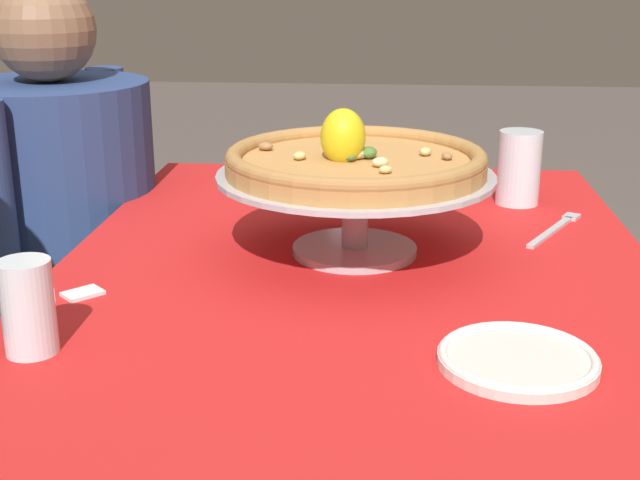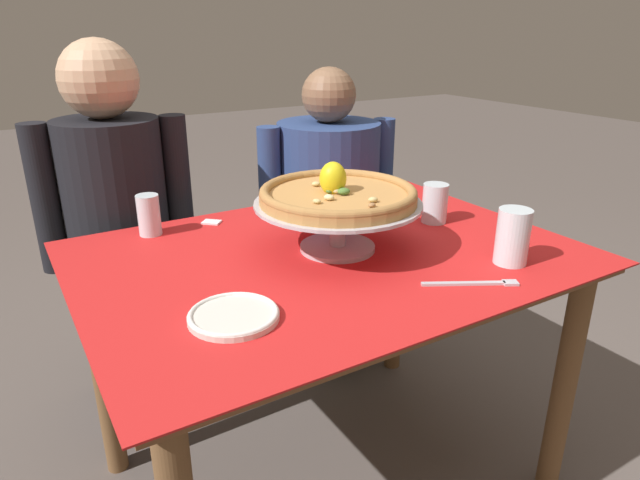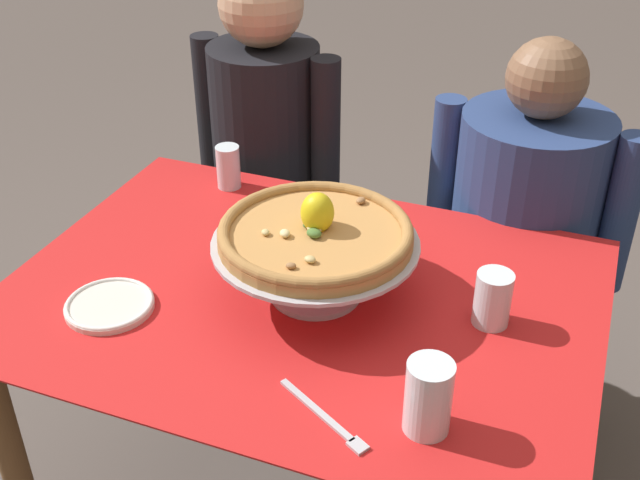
{
  "view_description": "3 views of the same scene",
  "coord_description": "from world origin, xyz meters",
  "px_view_note": "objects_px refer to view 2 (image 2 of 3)",
  "views": [
    {
      "loc": [
        -1.21,
        -0.04,
        1.15
      ],
      "look_at": [
        -0.01,
        0.06,
        0.75
      ],
      "focal_mm": 48.44,
      "sensor_mm": 36.0,
      "label": 1
    },
    {
      "loc": [
        -0.68,
        -1.08,
        1.25
      ],
      "look_at": [
        -0.01,
        0.03,
        0.74
      ],
      "focal_mm": 31.19,
      "sensor_mm": 36.0,
      "label": 2
    },
    {
      "loc": [
        0.51,
        -1.21,
        1.67
      ],
      "look_at": [
        0.02,
        0.05,
        0.82
      ],
      "focal_mm": 44.01,
      "sensor_mm": 36.0,
      "label": 3
    }
  ],
  "objects_px": {
    "water_glass_back_left": "(149,218)",
    "dinner_fork": "(475,283)",
    "diner_right": "(328,222)",
    "diner_left": "(122,249)",
    "side_plate": "(234,315)",
    "sugar_packet": "(212,222)",
    "water_glass_front_right": "(512,240)",
    "pizza_stand": "(338,215)",
    "pizza": "(338,194)",
    "water_glass_side_right": "(435,206)"
  },
  "relations": [
    {
      "from": "diner_right",
      "to": "diner_left",
      "type": "bearing_deg",
      "value": 176.4
    },
    {
      "from": "pizza",
      "to": "water_glass_back_left",
      "type": "relative_size",
      "value": 3.48
    },
    {
      "from": "pizza",
      "to": "water_glass_side_right",
      "type": "height_order",
      "value": "pizza"
    },
    {
      "from": "water_glass_back_left",
      "to": "dinner_fork",
      "type": "distance_m",
      "value": 0.86
    },
    {
      "from": "water_glass_back_left",
      "to": "diner_right",
      "type": "xyz_separation_m",
      "value": [
        0.72,
        0.24,
        -0.22
      ]
    },
    {
      "from": "side_plate",
      "to": "diner_left",
      "type": "xyz_separation_m",
      "value": [
        -0.04,
        0.84,
        -0.15
      ]
    },
    {
      "from": "pizza",
      "to": "dinner_fork",
      "type": "relative_size",
      "value": 1.98
    },
    {
      "from": "pizza_stand",
      "to": "sugar_packet",
      "type": "xyz_separation_m",
      "value": [
        -0.2,
        0.35,
        -0.09
      ]
    },
    {
      "from": "water_glass_front_right",
      "to": "diner_left",
      "type": "relative_size",
      "value": 0.11
    },
    {
      "from": "water_glass_back_left",
      "to": "diner_left",
      "type": "bearing_deg",
      "value": 95.58
    },
    {
      "from": "water_glass_side_right",
      "to": "sugar_packet",
      "type": "xyz_separation_m",
      "value": [
        -0.55,
        0.32,
        -0.05
      ]
    },
    {
      "from": "dinner_fork",
      "to": "sugar_packet",
      "type": "xyz_separation_m",
      "value": [
        -0.35,
        0.68,
        -0.0
      ]
    },
    {
      "from": "side_plate",
      "to": "diner_right",
      "type": "distance_m",
      "value": 1.07
    },
    {
      "from": "water_glass_front_right",
      "to": "side_plate",
      "type": "relative_size",
      "value": 0.75
    },
    {
      "from": "pizza",
      "to": "pizza_stand",
      "type": "bearing_deg",
      "value": -76.79
    },
    {
      "from": "water_glass_back_left",
      "to": "dinner_fork",
      "type": "relative_size",
      "value": 0.57
    },
    {
      "from": "water_glass_back_left",
      "to": "sugar_packet",
      "type": "relative_size",
      "value": 2.21
    },
    {
      "from": "dinner_fork",
      "to": "side_plate",
      "type": "bearing_deg",
      "value": 165.64
    },
    {
      "from": "water_glass_front_right",
      "to": "sugar_packet",
      "type": "xyz_separation_m",
      "value": [
        -0.51,
        0.64,
        -0.05
      ]
    },
    {
      "from": "water_glass_side_right",
      "to": "pizza",
      "type": "bearing_deg",
      "value": -174.72
    },
    {
      "from": "dinner_fork",
      "to": "diner_right",
      "type": "relative_size",
      "value": 0.17
    },
    {
      "from": "water_glass_back_left",
      "to": "pizza",
      "type": "bearing_deg",
      "value": -43.19
    },
    {
      "from": "sugar_packet",
      "to": "diner_left",
      "type": "height_order",
      "value": "diner_left"
    },
    {
      "from": "water_glass_side_right",
      "to": "dinner_fork",
      "type": "height_order",
      "value": "water_glass_side_right"
    },
    {
      "from": "water_glass_back_left",
      "to": "diner_right",
      "type": "bearing_deg",
      "value": 18.59
    },
    {
      "from": "water_glass_front_right",
      "to": "dinner_fork",
      "type": "height_order",
      "value": "water_glass_front_right"
    },
    {
      "from": "diner_left",
      "to": "dinner_fork",
      "type": "bearing_deg",
      "value": -60.39
    },
    {
      "from": "sugar_packet",
      "to": "water_glass_back_left",
      "type": "bearing_deg",
      "value": -179.14
    },
    {
      "from": "side_plate",
      "to": "pizza",
      "type": "bearing_deg",
      "value": 28.43
    },
    {
      "from": "water_glass_front_right",
      "to": "side_plate",
      "type": "height_order",
      "value": "water_glass_front_right"
    },
    {
      "from": "sugar_packet",
      "to": "diner_right",
      "type": "xyz_separation_m",
      "value": [
        0.54,
        0.24,
        -0.17
      ]
    },
    {
      "from": "diner_left",
      "to": "diner_right",
      "type": "relative_size",
      "value": 1.09
    },
    {
      "from": "water_glass_front_right",
      "to": "water_glass_side_right",
      "type": "height_order",
      "value": "water_glass_front_right"
    },
    {
      "from": "water_glass_back_left",
      "to": "side_plate",
      "type": "xyz_separation_m",
      "value": [
        0.01,
        -0.55,
        -0.04
      ]
    },
    {
      "from": "dinner_fork",
      "to": "diner_left",
      "type": "relative_size",
      "value": 0.16
    },
    {
      "from": "water_glass_front_right",
      "to": "water_glass_back_left",
      "type": "relative_size",
      "value": 1.21
    },
    {
      "from": "pizza",
      "to": "side_plate",
      "type": "relative_size",
      "value": 2.17
    },
    {
      "from": "water_glass_side_right",
      "to": "sugar_packet",
      "type": "relative_size",
      "value": 2.24
    },
    {
      "from": "side_plate",
      "to": "diner_left",
      "type": "bearing_deg",
      "value": 92.57
    },
    {
      "from": "diner_left",
      "to": "water_glass_back_left",
      "type": "bearing_deg",
      "value": -84.42
    },
    {
      "from": "diner_right",
      "to": "pizza",
      "type": "bearing_deg",
      "value": -120.12
    },
    {
      "from": "water_glass_front_right",
      "to": "water_glass_back_left",
      "type": "xyz_separation_m",
      "value": [
        -0.68,
        0.64,
        -0.01
      ]
    },
    {
      "from": "pizza_stand",
      "to": "water_glass_front_right",
      "type": "xyz_separation_m",
      "value": [
        0.31,
        -0.28,
        -0.03
      ]
    },
    {
      "from": "water_glass_back_left",
      "to": "sugar_packet",
      "type": "xyz_separation_m",
      "value": [
        0.17,
        0.0,
        -0.05
      ]
    },
    {
      "from": "diner_right",
      "to": "dinner_fork",
      "type": "bearing_deg",
      "value": -101.99
    },
    {
      "from": "water_glass_back_left",
      "to": "diner_left",
      "type": "xyz_separation_m",
      "value": [
        -0.03,
        0.29,
        -0.19
      ]
    },
    {
      "from": "dinner_fork",
      "to": "sugar_packet",
      "type": "relative_size",
      "value": 3.89
    },
    {
      "from": "side_plate",
      "to": "sugar_packet",
      "type": "distance_m",
      "value": 0.57
    },
    {
      "from": "water_glass_front_right",
      "to": "dinner_fork",
      "type": "distance_m",
      "value": 0.17
    },
    {
      "from": "pizza",
      "to": "diner_left",
      "type": "xyz_separation_m",
      "value": [
        -0.4,
        0.64,
        -0.28
      ]
    }
  ]
}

